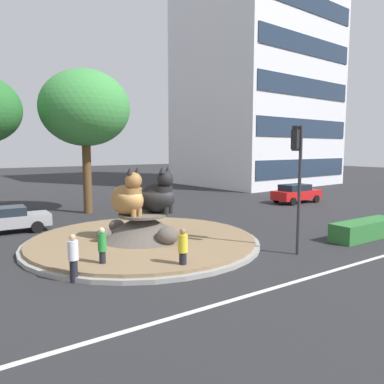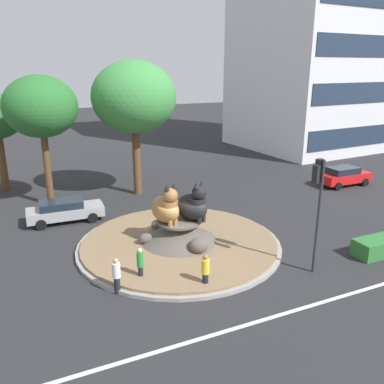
% 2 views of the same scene
% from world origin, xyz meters
% --- Properties ---
extents(ground_plane, '(160.00, 160.00, 0.00)m').
position_xyz_m(ground_plane, '(0.00, 0.00, 0.00)').
color(ground_plane, '#28282B').
extents(lane_centreline, '(112.00, 0.20, 0.01)m').
position_xyz_m(lane_centreline, '(0.00, -7.57, 0.00)').
color(lane_centreline, silver).
rests_on(lane_centreline, ground).
extents(roundabout_island, '(11.09, 11.09, 1.47)m').
position_xyz_m(roundabout_island, '(-0.00, -0.01, 0.43)').
color(roundabout_island, gray).
rests_on(roundabout_island, ground).
extents(cat_statue_tabby, '(1.63, 2.36, 2.23)m').
position_xyz_m(cat_statue_tabby, '(-0.69, 0.06, 2.29)').
color(cat_statue_tabby, '#9E703D').
rests_on(cat_statue_tabby, roundabout_island).
extents(cat_statue_black, '(1.87, 2.44, 2.25)m').
position_xyz_m(cat_statue_black, '(0.77, -0.17, 2.30)').
color(cat_statue_black, black).
rests_on(cat_statue_black, roundabout_island).
extents(traffic_light_mast, '(0.71, 0.61, 5.50)m').
position_xyz_m(traffic_light_mast, '(4.63, -5.27, 4.01)').
color(traffic_light_mast, '#2D2D33').
rests_on(traffic_light_mast, ground).
extents(office_tower, '(18.26, 16.06, 31.89)m').
position_xyz_m(office_tower, '(26.47, 20.19, 15.94)').
color(office_tower, silver).
rests_on(office_tower, ground).
extents(clipped_hedge_strip, '(4.48, 1.20, 0.90)m').
position_xyz_m(clipped_hedge_strip, '(9.96, -5.27, 0.45)').
color(clipped_hedge_strip, '#2D7033').
rests_on(clipped_hedge_strip, ground).
extents(broadleaf_tree_behind_island, '(6.12, 6.12, 9.92)m').
position_xyz_m(broadleaf_tree_behind_island, '(0.70, 10.00, 7.27)').
color(broadleaf_tree_behind_island, brown).
rests_on(broadleaf_tree_behind_island, ground).
extents(pedestrian_yellow_shirt, '(0.37, 0.37, 1.66)m').
position_xyz_m(pedestrian_yellow_shirt, '(-0.66, -4.58, 0.87)').
color(pedestrian_yellow_shirt, black).
rests_on(pedestrian_yellow_shirt, ground).
extents(pedestrian_white_shirt, '(0.36, 0.36, 1.68)m').
position_xyz_m(pedestrian_white_shirt, '(-4.30, -3.33, 0.88)').
color(pedestrian_white_shirt, black).
rests_on(pedestrian_white_shirt, ground).
extents(pedestrian_green_shirt, '(0.31, 0.31, 1.67)m').
position_xyz_m(pedestrian_green_shirt, '(-3.07, -2.81, 0.89)').
color(pedestrian_green_shirt, black).
rests_on(pedestrian_green_shirt, ground).
extents(hatchback_near_shophouse, '(4.37, 2.03, 1.56)m').
position_xyz_m(hatchback_near_shophouse, '(16.87, 5.15, 0.82)').
color(hatchback_near_shophouse, red).
rests_on(hatchback_near_shophouse, ground).
extents(parked_car_right, '(4.71, 2.05, 1.41)m').
position_xyz_m(parked_car_right, '(-5.22, 6.30, 0.76)').
color(parked_car_right, '#99999E').
rests_on(parked_car_right, ground).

